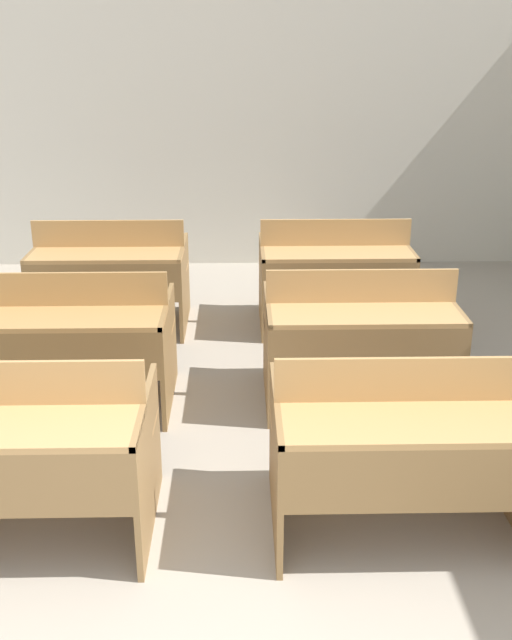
% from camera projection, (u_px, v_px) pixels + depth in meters
% --- Properties ---
extents(wall_back, '(7.06, 0.06, 3.04)m').
position_uv_depth(wall_back, '(220.00, 113.00, 7.29)').
color(wall_back, beige).
rests_on(wall_back, ground_plane).
extents(bench_front_left, '(1.18, 0.83, 0.88)m').
position_uv_depth(bench_front_left, '(19.00, 447.00, 3.41)').
color(bench_front_left, olive).
rests_on(bench_front_left, ground_plane).
extents(bench_front_right, '(1.18, 0.83, 0.88)m').
position_uv_depth(bench_front_right, '(402.00, 443.00, 3.44)').
color(bench_front_right, olive).
rests_on(bench_front_right, ground_plane).
extents(bench_second_left, '(1.18, 0.83, 0.88)m').
position_uv_depth(bench_second_left, '(74.00, 338.00, 4.64)').
color(bench_second_left, olive).
rests_on(bench_second_left, ground_plane).
extents(bench_second_right, '(1.18, 0.83, 0.88)m').
position_uv_depth(bench_second_right, '(360.00, 335.00, 4.70)').
color(bench_second_right, olive).
rests_on(bench_second_right, ground_plane).
extents(bench_third_left, '(1.18, 0.83, 0.88)m').
position_uv_depth(bench_third_left, '(111.00, 273.00, 5.92)').
color(bench_third_left, olive).
rests_on(bench_third_left, ground_plane).
extents(bench_third_right, '(1.18, 0.83, 0.88)m').
position_uv_depth(bench_third_right, '(334.00, 272.00, 5.95)').
color(bench_third_right, olive).
rests_on(bench_third_right, ground_plane).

